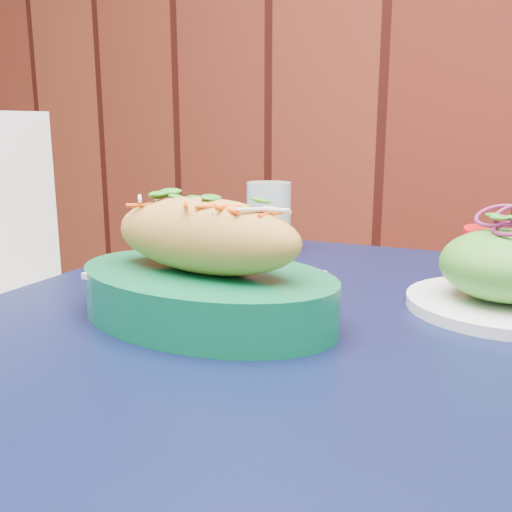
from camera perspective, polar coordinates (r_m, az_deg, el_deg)
The scene contains 4 objects.
cafe_table at distance 0.62m, azimuth 8.33°, elevation -14.37°, with size 0.91×0.91×0.75m.
banh_mi_basket at distance 0.58m, azimuth -5.13°, elevation -1.55°, with size 0.29×0.19×0.13m.
salad_plate at distance 0.66m, azimuth 23.70°, elevation -1.54°, with size 0.20×0.20×0.11m.
water_glass at distance 0.89m, azimuth 1.28°, elevation 3.81°, with size 0.07×0.07×0.11m, color silver.
Camera 1 is at (0.60, 1.28, 0.94)m, focal length 40.00 mm.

